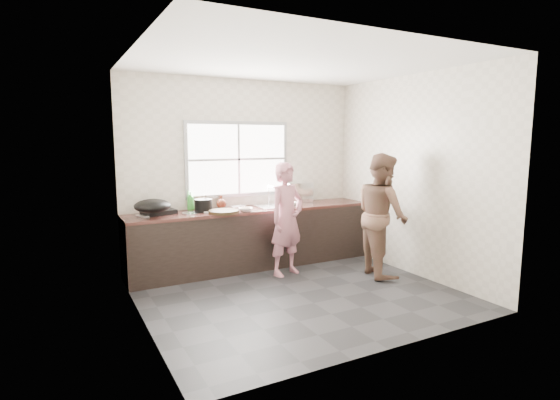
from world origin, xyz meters
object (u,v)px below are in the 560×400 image
bowl_crabs (288,205)px  wok (152,206)px  bottle_brown_short (221,202)px  burner (158,211)px  person_side (382,215)px  glass_jar (203,206)px  pot_lid_right (191,213)px  cutting_board (224,212)px  black_pot (203,205)px  bowl_mince (245,210)px  plate_food (210,211)px  bottle_brown_tall (205,203)px  dish_rack (297,192)px  bottle_green (191,201)px  woman (287,223)px  bowl_held (293,203)px  pot_lid_left (146,215)px

bowl_crabs → wok: size_ratio=0.38×
bottle_brown_short → burner: bearing=-176.3°
person_side → glass_jar: size_ratio=15.09×
person_side → pot_lid_right: person_side is taller
bottle_brown_short → glass_jar: (-0.29, -0.04, -0.03)m
cutting_board → wok: bearing=172.4°
black_pot → wok: 0.72m
bowl_mince → plate_food: (-0.45, 0.19, -0.01)m
bottle_brown_tall → glass_jar: size_ratio=1.82×
person_side → pot_lid_right: 2.57m
glass_jar → bowl_mince: bearing=-40.0°
bowl_crabs → black_pot: 1.26m
bottle_brown_tall → pot_lid_right: bottle_brown_tall is taller
plate_food → burner: burner is taller
cutting_board → dish_rack: bearing=16.8°
black_pot → bottle_green: 0.24m
woman → bowl_held: 0.65m
cutting_board → bottle_brown_short: 0.46m
bowl_crabs → bowl_held: bearing=32.1°
person_side → bottle_green: person_side is taller
plate_food → bottle_brown_tall: bottle_brown_tall is taller
woman → wok: (-1.68, 0.46, 0.29)m
bottle_brown_short → woman: bearing=-50.6°
bowl_crabs → burner: (-1.82, 0.29, 0.00)m
bottle_brown_tall → dish_rack: (1.52, 0.07, 0.06)m
person_side → pot_lid_right: (-2.31, 1.12, 0.03)m
bowl_crabs → pot_lid_right: bearing=176.9°
person_side → black_pot: bearing=76.1°
bowl_crabs → plate_food: bowl_crabs is taller
glass_jar → bottle_brown_short: bearing=7.5°
pot_lid_left → bottle_green: bearing=12.6°
wok → pot_lid_right: size_ratio=1.91×
glass_jar → pot_lid_right: bearing=-136.2°
person_side → bowl_held: person_side is taller
bowl_crabs → glass_jar: glass_jar is taller
bowl_crabs → plate_food: bearing=175.3°
black_pot → plate_food: black_pot is taller
woman → glass_jar: woman is taller
plate_food → glass_jar: size_ratio=2.21×
bowl_held → cutting_board: bearing=-172.1°
black_pot → bottle_brown_tall: size_ratio=1.20×
cutting_board → pot_lid_right: size_ratio=1.69×
bottle_green → bottle_brown_tall: bottle_green is taller
plate_food → bottle_green: (-0.19, 0.25, 0.12)m
bottle_green → glass_jar: (0.16, -0.04, -0.08)m
dish_rack → bottle_green: bearing=-178.4°
bowl_mince → bottle_brown_short: (-0.19, 0.44, 0.06)m
person_side → plate_food: bearing=76.3°
cutting_board → bowl_held: bowl_held is taller
bowl_crabs → glass_jar: 1.24m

